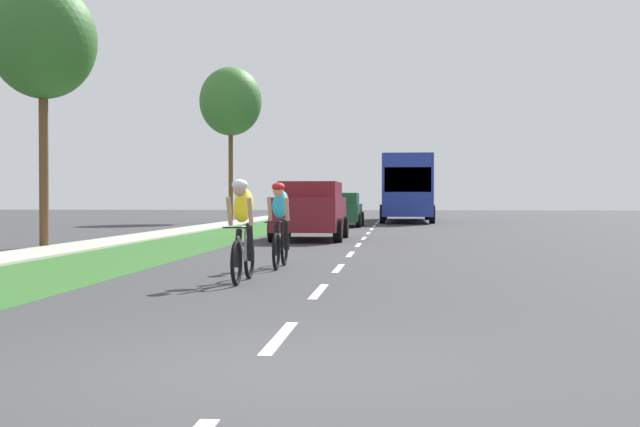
% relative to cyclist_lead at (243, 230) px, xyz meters
% --- Properties ---
extents(ground_plane, '(120.00, 120.00, 0.00)m').
position_rel_cyclist_lead_xyz_m(ground_plane, '(1.28, 13.57, -0.81)').
color(ground_plane, '#38383A').
extents(grass_verge, '(2.93, 70.00, 0.01)m').
position_rel_cyclist_lead_xyz_m(grass_verge, '(-3.63, 13.57, -0.81)').
color(grass_verge, '#2D6026').
rests_on(grass_verge, ground_plane).
extents(sidewalk_concrete, '(1.68, 70.00, 0.10)m').
position_rel_cyclist_lead_xyz_m(sidewalk_concrete, '(-5.94, 13.57, -0.81)').
color(sidewalk_concrete, '#B2ADA3').
rests_on(sidewalk_concrete, ground_plane).
extents(lane_markings_center, '(0.12, 54.07, 0.01)m').
position_rel_cyclist_lead_xyz_m(lane_markings_center, '(1.28, 17.57, -0.81)').
color(lane_markings_center, white).
rests_on(lane_markings_center, ground_plane).
extents(cyclist_lead, '(0.42, 1.72, 1.58)m').
position_rel_cyclist_lead_xyz_m(cyclist_lead, '(0.00, 0.00, 0.00)').
color(cyclist_lead, black).
rests_on(cyclist_lead, ground_plane).
extents(cyclist_trailing, '(0.42, 1.72, 1.58)m').
position_rel_cyclist_lead_xyz_m(cyclist_trailing, '(0.20, 2.61, 0.00)').
color(cyclist_trailing, black).
rests_on(cyclist_trailing, ground_plane).
extents(suv_maroon, '(2.15, 4.70, 1.79)m').
position_rel_cyclist_lead_xyz_m(suv_maroon, '(-0.32, 12.72, 0.14)').
color(suv_maroon, maroon).
rests_on(suv_maroon, ground_plane).
extents(sedan_dark_green, '(1.98, 4.30, 1.52)m').
position_rel_cyclist_lead_xyz_m(sedan_dark_green, '(-0.22, 24.53, -0.04)').
color(sedan_dark_green, '#194C2D').
rests_on(sedan_dark_green, ground_plane).
extents(bus_blue, '(2.78, 11.60, 3.48)m').
position_rel_cyclist_lead_xyz_m(bus_blue, '(2.83, 32.96, 1.17)').
color(bus_blue, '#23389E').
rests_on(bus_blue, ground_plane).
extents(street_tree_near, '(2.77, 2.77, 6.93)m').
position_rel_cyclist_lead_xyz_m(street_tree_near, '(-6.83, 8.16, 4.56)').
color(street_tree_near, brown).
rests_on(street_tree_near, ground_plane).
extents(street_tree_far, '(3.32, 3.32, 8.28)m').
position_rel_cyclist_lead_xyz_m(street_tree_far, '(-6.54, 30.64, 5.61)').
color(street_tree_far, brown).
rests_on(street_tree_far, ground_plane).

